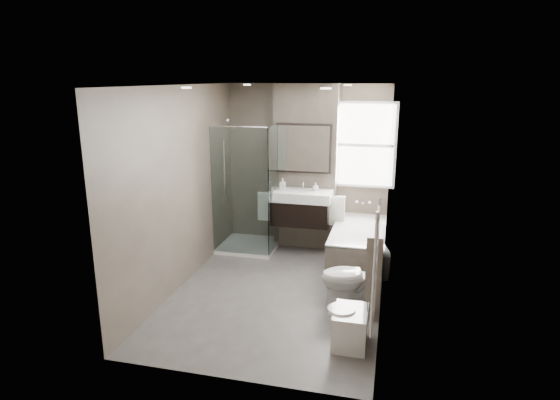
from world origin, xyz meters
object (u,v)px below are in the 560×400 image
(vanity, at_px, (301,207))
(bathtub, at_px, (358,245))
(toilet, at_px, (353,277))
(bidet, at_px, (350,327))

(vanity, height_order, bathtub, vanity)
(toilet, distance_m, bidet, 0.85)
(vanity, xyz_separation_m, bidet, (1.01, -2.48, -0.54))
(toilet, bearing_deg, bathtub, 167.49)
(vanity, bearing_deg, bidet, -67.72)
(bidet, bearing_deg, toilet, 93.09)
(bathtub, height_order, toilet, toilet)
(vanity, bearing_deg, bathtub, -19.37)
(bidet, bearing_deg, vanity, 112.28)
(vanity, bearing_deg, toilet, -59.56)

